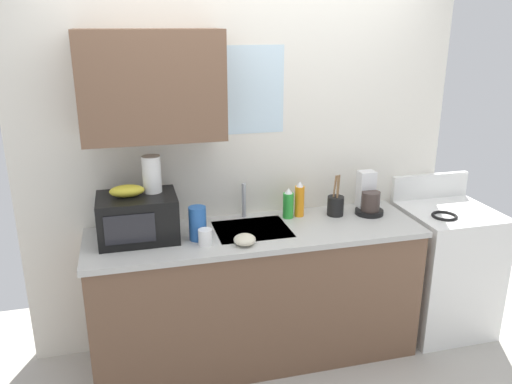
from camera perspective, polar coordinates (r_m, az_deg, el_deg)
kitchen_wall_assembly at (r=3.35m, az=-3.09°, el=4.77°), size 2.86×0.42×2.50m
counter_unit at (r=3.42m, az=-0.01°, el=-11.04°), size 2.09×0.63×0.90m
sink_faucet at (r=3.40m, az=-1.35°, el=-0.93°), size 0.03×0.03×0.23m
stove_range at (r=3.97m, az=20.00°, el=-7.89°), size 0.60×0.60×1.08m
microwave at (r=3.13m, az=-12.93°, el=-2.76°), size 0.46×0.35×0.27m
banana_bunch at (r=3.08m, az=-14.08°, el=0.13°), size 0.20×0.11×0.07m
paper_towel_roll at (r=3.11m, az=-11.44°, el=1.94°), size 0.11×0.11×0.22m
coffee_maker at (r=3.56m, az=12.28°, el=-0.65°), size 0.19×0.21×0.28m
dish_soap_bottle_green at (r=3.40m, az=3.58°, el=-1.33°), size 0.07×0.07×0.20m
dish_soap_bottle_orange at (r=3.43m, az=4.83°, el=-0.87°), size 0.06×0.06×0.24m
cereal_canister at (r=3.08m, az=-6.47°, el=-3.45°), size 0.10×0.10×0.20m
mug_white at (r=3.02m, az=-5.61°, el=-4.98°), size 0.08×0.08×0.09m
utensil_crock at (r=3.49m, az=8.77°, el=-1.43°), size 0.11×0.11×0.28m
small_bowl at (r=3.01m, az=-1.26°, el=-5.28°), size 0.13×0.13×0.06m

